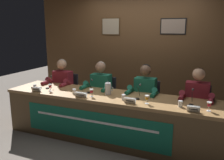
{
  "coord_description": "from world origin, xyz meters",
  "views": [
    {
      "loc": [
        1.47,
        -3.4,
        1.82
      ],
      "look_at": [
        0.0,
        0.0,
        1.01
      ],
      "focal_mm": 38.27,
      "sensor_mm": 36.0,
      "label": 1
    }
  ],
  "objects_px": {
    "chair_center_right": "(146,107)",
    "panelist_far_right": "(196,101)",
    "chair_far_right": "(196,113)",
    "nameplate_far_right": "(193,109)",
    "panelist_far_left": "(61,85)",
    "water_cup_center_right": "(124,98)",
    "chair_far_left": "(67,96)",
    "water_cup_far_left": "(35,87)",
    "water_pitcher_central": "(108,89)",
    "juice_glass_far_left": "(50,86)",
    "panelist_center_right": "(144,95)",
    "nameplate_far_left": "(36,89)",
    "nameplate_center_right": "(130,101)",
    "panelist_center_left": "(99,90)",
    "juice_glass_center_right": "(147,98)",
    "microphone_center_left": "(90,88)",
    "nameplate_center_left": "(81,95)",
    "conference_table": "(109,111)",
    "juice_glass_center_left": "(91,91)",
    "chair_center_left": "(104,101)",
    "water_cup_far_right": "(180,104)",
    "microphone_far_left": "(49,84)",
    "microphone_center_right": "(138,94)",
    "microphone_far_right": "(192,100)",
    "juice_glass_far_right": "(209,105)",
    "water_cup_center_left": "(74,92)"
  },
  "relations": [
    {
      "from": "panelist_center_right",
      "to": "water_cup_center_right",
      "type": "height_order",
      "value": "panelist_center_right"
    },
    {
      "from": "microphone_far_left",
      "to": "water_cup_center_right",
      "type": "bearing_deg",
      "value": -5.58
    },
    {
      "from": "nameplate_far_right",
      "to": "water_pitcher_central",
      "type": "xyz_separation_m",
      "value": [
        -1.35,
        0.32,
        0.05
      ]
    },
    {
      "from": "water_cup_center_right",
      "to": "chair_far_left",
      "type": "bearing_deg",
      "value": 153.69
    },
    {
      "from": "water_cup_center_left",
      "to": "microphone_far_right",
      "type": "distance_m",
      "value": 1.83
    },
    {
      "from": "chair_center_left",
      "to": "nameplate_far_right",
      "type": "relative_size",
      "value": 5.55
    },
    {
      "from": "panelist_center_right",
      "to": "chair_far_right",
      "type": "distance_m",
      "value": 0.91
    },
    {
      "from": "water_cup_far_left",
      "to": "microphone_far_left",
      "type": "height_order",
      "value": "microphone_far_left"
    },
    {
      "from": "water_cup_far_left",
      "to": "nameplate_far_right",
      "type": "xyz_separation_m",
      "value": [
        2.67,
        -0.11,
        0.0
      ]
    },
    {
      "from": "chair_far_left",
      "to": "panelist_center_left",
      "type": "distance_m",
      "value": 0.91
    },
    {
      "from": "juice_glass_far_left",
      "to": "microphone_far_right",
      "type": "height_order",
      "value": "microphone_far_right"
    },
    {
      "from": "nameplate_far_left",
      "to": "nameplate_center_right",
      "type": "height_order",
      "value": "same"
    },
    {
      "from": "chair_center_right",
      "to": "panelist_far_right",
      "type": "height_order",
      "value": "panelist_far_right"
    },
    {
      "from": "nameplate_far_left",
      "to": "juice_glass_far_left",
      "type": "xyz_separation_m",
      "value": [
        0.21,
        0.1,
        0.05
      ]
    },
    {
      "from": "chair_center_right",
      "to": "nameplate_far_right",
      "type": "xyz_separation_m",
      "value": [
        0.85,
        -0.89,
        0.36
      ]
    },
    {
      "from": "nameplate_center_left",
      "to": "panelist_center_right",
      "type": "height_order",
      "value": "panelist_center_right"
    },
    {
      "from": "water_cup_far_left",
      "to": "water_pitcher_central",
      "type": "distance_m",
      "value": 1.34
    },
    {
      "from": "microphone_center_right",
      "to": "water_pitcher_central",
      "type": "relative_size",
      "value": 1.03
    },
    {
      "from": "conference_table",
      "to": "water_cup_center_right",
      "type": "bearing_deg",
      "value": -11.87
    },
    {
      "from": "panelist_far_right",
      "to": "juice_glass_center_left",
      "type": "bearing_deg",
      "value": -158.85
    },
    {
      "from": "panelist_far_left",
      "to": "panelist_center_right",
      "type": "bearing_deg",
      "value": 0.0
    },
    {
      "from": "microphone_far_left",
      "to": "chair_center_left",
      "type": "height_order",
      "value": "microphone_far_left"
    },
    {
      "from": "water_cup_center_right",
      "to": "juice_glass_far_left",
      "type": "bearing_deg",
      "value": -178.89
    },
    {
      "from": "chair_center_left",
      "to": "nameplate_center_right",
      "type": "relative_size",
      "value": 5.43
    },
    {
      "from": "chair_far_left",
      "to": "juice_glass_center_right",
      "type": "height_order",
      "value": "chair_far_left"
    },
    {
      "from": "chair_far_left",
      "to": "juice_glass_far_left",
      "type": "distance_m",
      "value": 0.91
    },
    {
      "from": "juice_glass_far_left",
      "to": "panelist_far_left",
      "type": "bearing_deg",
      "value": 109.05
    },
    {
      "from": "conference_table",
      "to": "microphone_far_left",
      "type": "relative_size",
      "value": 17.01
    },
    {
      "from": "nameplate_far_right",
      "to": "conference_table",
      "type": "bearing_deg",
      "value": 171.71
    },
    {
      "from": "chair_center_left",
      "to": "nameplate_far_right",
      "type": "xyz_separation_m",
      "value": [
        1.7,
        -0.89,
        0.36
      ]
    },
    {
      "from": "juice_glass_far_left",
      "to": "microphone_center_left",
      "type": "relative_size",
      "value": 0.57
    },
    {
      "from": "juice_glass_center_left",
      "to": "chair_far_right",
      "type": "bearing_deg",
      "value": 27.34
    },
    {
      "from": "microphone_center_right",
      "to": "nameplate_far_right",
      "type": "height_order",
      "value": "microphone_center_right"
    },
    {
      "from": "nameplate_far_left",
      "to": "nameplate_center_left",
      "type": "height_order",
      "value": "same"
    },
    {
      "from": "panelist_center_left",
      "to": "panelist_center_right",
      "type": "height_order",
      "value": "same"
    },
    {
      "from": "juice_glass_center_left",
      "to": "chair_center_left",
      "type": "bearing_deg",
      "value": 101.36
    },
    {
      "from": "water_cup_far_left",
      "to": "microphone_center_right",
      "type": "bearing_deg",
      "value": 5.37
    },
    {
      "from": "water_cup_far_left",
      "to": "panelist_far_right",
      "type": "xyz_separation_m",
      "value": [
        2.66,
        0.58,
        -0.08
      ]
    },
    {
      "from": "chair_far_right",
      "to": "panelist_far_right",
      "type": "distance_m",
      "value": 0.34
    },
    {
      "from": "panelist_center_left",
      "to": "juice_glass_center_right",
      "type": "height_order",
      "value": "panelist_center_left"
    },
    {
      "from": "juice_glass_center_left",
      "to": "microphone_far_right",
      "type": "distance_m",
      "value": 1.5
    },
    {
      "from": "panelist_center_right",
      "to": "microphone_center_left",
      "type": "bearing_deg",
      "value": -155.08
    },
    {
      "from": "juice_glass_far_left",
      "to": "nameplate_center_right",
      "type": "bearing_deg",
      "value": -3.36
    },
    {
      "from": "panelist_center_right",
      "to": "panelist_far_right",
      "type": "bearing_deg",
      "value": 0.0
    },
    {
      "from": "nameplate_far_right",
      "to": "panelist_far_left",
      "type": "bearing_deg",
      "value": 164.85
    },
    {
      "from": "nameplate_center_right",
      "to": "water_cup_far_left",
      "type": "bearing_deg",
      "value": 177.12
    },
    {
      "from": "nameplate_far_left",
      "to": "microphone_far_right",
      "type": "bearing_deg",
      "value": 6.82
    },
    {
      "from": "nameplate_center_left",
      "to": "juice_glass_far_right",
      "type": "distance_m",
      "value": 1.86
    },
    {
      "from": "microphone_center_left",
      "to": "water_cup_far_right",
      "type": "xyz_separation_m",
      "value": [
        1.5,
        -0.16,
        -0.04
      ]
    },
    {
      "from": "nameplate_center_left",
      "to": "chair_center_right",
      "type": "bearing_deg",
      "value": 47.4
    }
  ]
}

